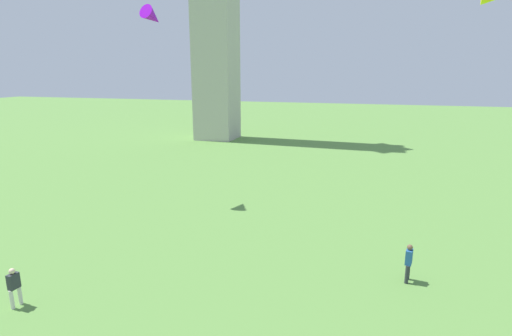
# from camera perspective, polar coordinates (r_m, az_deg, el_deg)

# --- Properties ---
(person_1) EXTENTS (0.27, 0.49, 1.60)m
(person_1) POSITION_cam_1_polar(r_m,az_deg,el_deg) (18.43, -31.12, -14.04)
(person_1) COLOR silver
(person_1) RESTS_ON ground_plane
(person_4) EXTENTS (0.34, 0.52, 1.70)m
(person_4) POSITION_cam_1_polar(r_m,az_deg,el_deg) (18.77, 20.85, -12.20)
(person_4) COLOR #2D3338
(person_4) RESTS_ON ground_plane
(kite_flying_1) EXTENTS (1.23, 1.79, 1.45)m
(kite_flying_1) POSITION_cam_1_polar(r_m,az_deg,el_deg) (28.54, -14.49, 20.06)
(kite_flying_1) COLOR #930AE0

